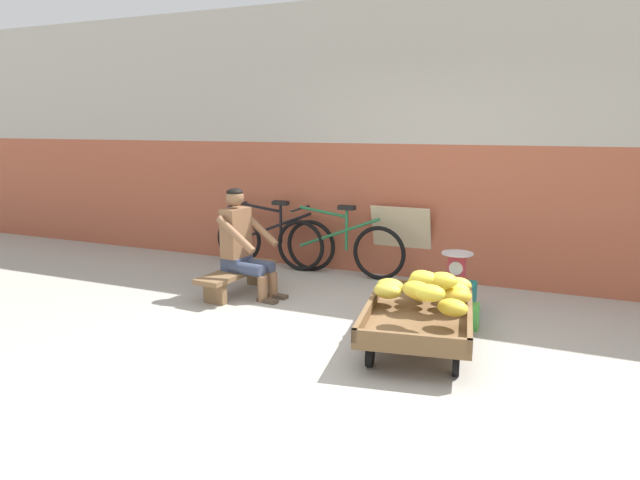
% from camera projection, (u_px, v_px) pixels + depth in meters
% --- Properties ---
extents(ground_plane, '(80.00, 80.00, 0.00)m').
position_uv_depth(ground_plane, '(348.00, 357.00, 4.47)').
color(ground_plane, '#A39E93').
extents(back_wall, '(16.00, 0.30, 3.22)m').
position_uv_depth(back_wall, '(433.00, 140.00, 6.53)').
color(back_wall, '#A35138').
rests_on(back_wall, ground).
extents(banana_cart, '(1.07, 1.56, 0.36)m').
position_uv_depth(banana_cart, '(419.00, 318.00, 4.65)').
color(banana_cart, brown).
rests_on(banana_cart, ground).
extents(banana_pile, '(0.87, 1.09, 0.26)m').
position_uv_depth(banana_pile, '(428.00, 288.00, 4.72)').
color(banana_pile, gold).
rests_on(banana_pile, banana_cart).
extents(low_bench, '(0.37, 1.12, 0.27)m').
position_uv_depth(low_bench, '(237.00, 276.00, 6.10)').
color(low_bench, brown).
rests_on(low_bench, ground).
extents(vendor_seated, '(0.71, 0.53, 1.14)m').
position_uv_depth(vendor_seated, '(243.00, 243.00, 5.99)').
color(vendor_seated, brown).
rests_on(vendor_seated, ground).
extents(plastic_crate, '(0.36, 0.28, 0.30)m').
position_uv_depth(plastic_crate, '(455.00, 297.00, 5.51)').
color(plastic_crate, '#19847F').
rests_on(plastic_crate, ground).
extents(weighing_scale, '(0.30, 0.30, 0.29)m').
position_uv_depth(weighing_scale, '(457.00, 267.00, 5.45)').
color(weighing_scale, '#28282D').
rests_on(weighing_scale, plastic_crate).
extents(bicycle_near_left, '(1.66, 0.48, 0.86)m').
position_uv_depth(bicycle_near_left, '(274.00, 240.00, 7.23)').
color(bicycle_near_left, black).
rests_on(bicycle_near_left, ground).
extents(bicycle_far_left, '(1.66, 0.48, 0.86)m').
position_uv_depth(bicycle_far_left, '(338.00, 247.00, 6.83)').
color(bicycle_far_left, black).
rests_on(bicycle_far_left, ground).
extents(sign_board, '(0.70, 0.30, 0.86)m').
position_uv_depth(sign_board, '(402.00, 242.00, 6.74)').
color(sign_board, '#C6B289').
rests_on(sign_board, ground).
extents(shopping_bag, '(0.18, 0.12, 0.24)m').
position_uv_depth(shopping_bag, '(468.00, 316.00, 5.06)').
color(shopping_bag, green).
rests_on(shopping_bag, ground).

